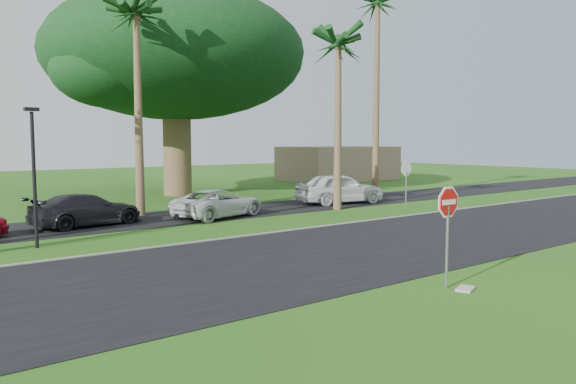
{
  "coord_description": "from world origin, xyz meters",
  "views": [
    {
      "loc": [
        -10.72,
        -11.16,
        3.57
      ],
      "look_at": [
        1.07,
        3.98,
        1.8
      ],
      "focal_mm": 35.0,
      "sensor_mm": 36.0,
      "label": 1
    }
  ],
  "objects_px": {
    "stop_sign_near": "(448,216)",
    "car_minivan": "(219,204)",
    "stop_sign_far": "(406,175)",
    "car_pickup": "(340,189)",
    "car_dark": "(86,210)"
  },
  "relations": [
    {
      "from": "stop_sign_near",
      "to": "car_minivan",
      "type": "bearing_deg",
      "value": 81.61
    },
    {
      "from": "stop_sign_far",
      "to": "car_pickup",
      "type": "xyz_separation_m",
      "value": [
        -1.11,
        3.85,
        -0.92
      ]
    },
    {
      "from": "car_minivan",
      "to": "car_pickup",
      "type": "xyz_separation_m",
      "value": [
        8.3,
        0.7,
        0.21
      ]
    },
    {
      "from": "stop_sign_far",
      "to": "car_minivan",
      "type": "relative_size",
      "value": 0.56
    },
    {
      "from": "car_minivan",
      "to": "stop_sign_far",
      "type": "bearing_deg",
      "value": -123.35
    },
    {
      "from": "stop_sign_near",
      "to": "car_minivan",
      "type": "height_order",
      "value": "stop_sign_near"
    },
    {
      "from": "car_minivan",
      "to": "car_pickup",
      "type": "distance_m",
      "value": 8.33
    },
    {
      "from": "car_dark",
      "to": "car_pickup",
      "type": "relative_size",
      "value": 0.92
    },
    {
      "from": "car_dark",
      "to": "car_pickup",
      "type": "distance_m",
      "value": 14.02
    },
    {
      "from": "car_dark",
      "to": "car_minivan",
      "type": "xyz_separation_m",
      "value": [
        5.71,
        -1.08,
        -0.03
      ]
    },
    {
      "from": "stop_sign_far",
      "to": "car_dark",
      "type": "height_order",
      "value": "stop_sign_far"
    },
    {
      "from": "stop_sign_near",
      "to": "car_dark",
      "type": "distance_m",
      "value": 15.69
    },
    {
      "from": "stop_sign_near",
      "to": "car_pickup",
      "type": "bearing_deg",
      "value": 55.03
    },
    {
      "from": "car_minivan",
      "to": "stop_sign_near",
      "type": "bearing_deg",
      "value": 156.76
    },
    {
      "from": "car_pickup",
      "to": "car_minivan",
      "type": "bearing_deg",
      "value": 106.59
    }
  ]
}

